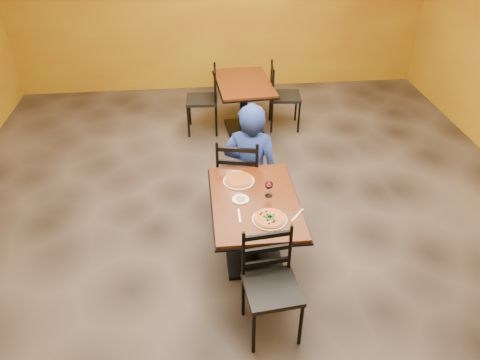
{
  "coord_description": "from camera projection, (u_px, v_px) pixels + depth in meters",
  "views": [
    {
      "loc": [
        -0.5,
        -3.91,
        3.32
      ],
      "look_at": [
        -0.12,
        -0.3,
        0.85
      ],
      "focal_mm": 34.5,
      "sensor_mm": 36.0,
      "label": 1
    }
  ],
  "objects": [
    {
      "name": "plate_main",
      "position": [
        270.0,
        220.0,
        4.04
      ],
      "size": [
        0.31,
        0.31,
        0.01
      ],
      "primitive_type": "cylinder",
      "color": "white",
      "rests_on": "table_main"
    },
    {
      "name": "side_plate",
      "position": [
        241.0,
        199.0,
        4.29
      ],
      "size": [
        0.16,
        0.16,
        0.01
      ],
      "primitive_type": "cylinder",
      "color": "white",
      "rests_on": "table_main"
    },
    {
      "name": "table_main",
      "position": [
        255.0,
        216.0,
        4.4
      ],
      "size": [
        0.83,
        1.23,
        0.75
      ],
      "color": "#591F0E",
      "rests_on": "floor"
    },
    {
      "name": "wall_back",
      "position": [
        220.0,
        1.0,
        7.57
      ],
      "size": [
        7.0,
        0.01,
        3.0
      ],
      "primitive_type": "cube",
      "color": "gold",
      "rests_on": "ground"
    },
    {
      "name": "chair_second_right",
      "position": [
        285.0,
        97.0,
        6.85
      ],
      "size": [
        0.49,
        0.49,
        0.98
      ],
      "primitive_type": null,
      "rotation": [
        0.0,
        0.0,
        1.47
      ],
      "color": "black",
      "rests_on": "floor"
    },
    {
      "name": "dip",
      "position": [
        241.0,
        199.0,
        4.28
      ],
      "size": [
        0.09,
        0.09,
        0.01
      ],
      "primitive_type": "cylinder",
      "color": "#A68351",
      "rests_on": "side_plate"
    },
    {
      "name": "chair_main_near",
      "position": [
        272.0,
        290.0,
        3.73
      ],
      "size": [
        0.48,
        0.48,
        0.96
      ],
      "primitive_type": null,
      "rotation": [
        0.0,
        0.0,
        0.1
      ],
      "color": "black",
      "rests_on": "floor"
    },
    {
      "name": "pizza_far",
      "position": [
        239.0,
        180.0,
        4.53
      ],
      "size": [
        0.28,
        0.28,
        0.02
      ],
      "primitive_type": "cylinder",
      "color": "#B26F22",
      "rests_on": "plate_far"
    },
    {
      "name": "diner",
      "position": [
        251.0,
        157.0,
        5.13
      ],
      "size": [
        0.73,
        0.58,
        1.3
      ],
      "primitive_type": "imported",
      "rotation": [
        0.0,
        0.0,
        2.85
      ],
      "color": "navy",
      "rests_on": "floor"
    },
    {
      "name": "knife",
      "position": [
        298.0,
        215.0,
        4.1
      ],
      "size": [
        0.15,
        0.17,
        0.0
      ],
      "primitive_type": "cube",
      "rotation": [
        0.0,
        0.0,
        -0.7
      ],
      "color": "silver",
      "rests_on": "table_main"
    },
    {
      "name": "plate_far",
      "position": [
        239.0,
        181.0,
        4.54
      ],
      "size": [
        0.31,
        0.31,
        0.01
      ],
      "primitive_type": "cylinder",
      "color": "white",
      "rests_on": "table_main"
    },
    {
      "name": "chair_second_left",
      "position": [
        202.0,
        100.0,
        6.74
      ],
      "size": [
        0.47,
        0.47,
        0.99
      ],
      "primitive_type": null,
      "rotation": [
        0.0,
        0.0,
        -1.63
      ],
      "color": "black",
      "rests_on": "floor"
    },
    {
      "name": "floor",
      "position": [
        248.0,
        227.0,
        5.12
      ],
      "size": [
        7.0,
        8.0,
        0.01
      ],
      "primitive_type": "cube",
      "color": "black",
      "rests_on": "ground"
    },
    {
      "name": "wine_glass",
      "position": [
        269.0,
        188.0,
        4.29
      ],
      "size": [
        0.08,
        0.08,
        0.18
      ],
      "primitive_type": null,
      "color": "white",
      "rests_on": "table_main"
    },
    {
      "name": "fork",
      "position": [
        239.0,
        215.0,
        4.1
      ],
      "size": [
        0.02,
        0.19,
        0.0
      ],
      "primitive_type": "cube",
      "rotation": [
        0.0,
        0.0,
        -0.01
      ],
      "color": "silver",
      "rests_on": "table_main"
    },
    {
      "name": "table_second",
      "position": [
        244.0,
        94.0,
        6.76
      ],
      "size": [
        0.87,
        1.23,
        0.75
      ],
      "rotation": [
        0.0,
        0.0,
        0.07
      ],
      "color": "#591F0E",
      "rests_on": "floor"
    },
    {
      "name": "pizza_main",
      "position": [
        270.0,
        218.0,
        4.04
      ],
      "size": [
        0.28,
        0.28,
        0.02
      ],
      "primitive_type": "cylinder",
      "color": "#98290B",
      "rests_on": "plate_main"
    },
    {
      "name": "chair_main_far",
      "position": [
        239.0,
        174.0,
        5.1
      ],
      "size": [
        0.54,
        0.54,
        1.01
      ],
      "primitive_type": null,
      "rotation": [
        0.0,
        0.0,
        2.93
      ],
      "color": "black",
      "rests_on": "floor"
    }
  ]
}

